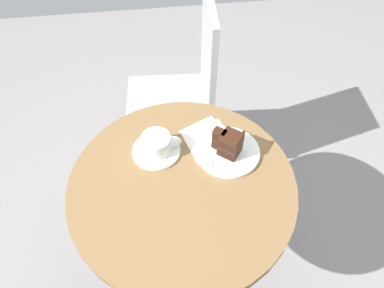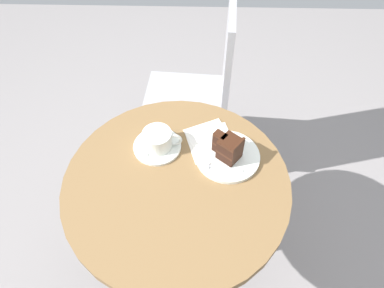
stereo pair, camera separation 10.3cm
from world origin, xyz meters
The scene contains 10 objects.
ground_plane centered at (0.00, 0.00, -0.01)m, with size 4.40×4.40×0.01m, color gray.
cafe_table centered at (0.00, 0.00, 0.57)m, with size 0.67×0.67×0.69m.
saucer centered at (-0.07, 0.12, 0.69)m, with size 0.15×0.15×0.01m.
coffee_cup centered at (-0.06, 0.12, 0.73)m, with size 0.12×0.09×0.06m.
teaspoon centered at (-0.10, 0.14, 0.70)m, with size 0.03×0.10×0.00m.
cake_plate centered at (0.15, 0.09, 0.69)m, with size 0.20×0.20×0.01m.
cake_slice centered at (0.15, 0.08, 0.74)m, with size 0.09×0.09×0.09m.
fork centered at (0.11, 0.04, 0.70)m, with size 0.13×0.03×0.00m.
napkin centered at (0.10, 0.15, 0.69)m, with size 0.18×0.19×0.00m.
cafe_chair centered at (0.09, 0.58, 0.53)m, with size 0.41×0.41×0.92m.
Camera 1 is at (-0.04, -0.54, 1.53)m, focal length 32.00 mm.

